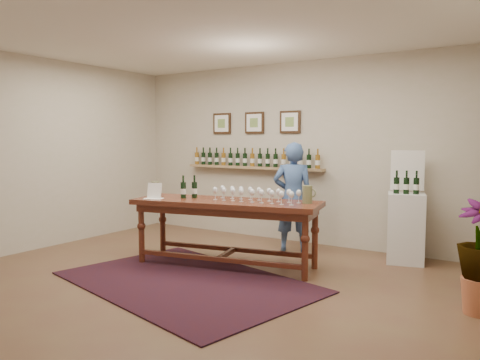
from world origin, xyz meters
The scene contains 14 objects.
ground centered at (0.00, 0.00, 0.00)m, with size 6.00×6.00×0.00m, color brown.
room_shell centered at (2.11, 1.86, 1.12)m, with size 6.00×6.00×6.00m.
rug centered at (-0.13, -0.12, 0.01)m, with size 2.82×1.88×0.02m, color #47130C.
tasting_table centered at (-0.15, 0.70, 0.72)m, with size 2.48×1.24×0.84m.
table_glasses centered at (0.22, 0.82, 0.93)m, with size 1.23×0.28×0.17m, color silver, non-canonical shape.
table_bottles centered at (-0.68, 0.62, 1.00)m, with size 0.28×0.16×0.30m, color black, non-canonical shape.
pitcher_left centered at (-1.23, 0.58, 0.94)m, with size 0.12×0.12×0.20m, color #646840, non-canonical shape.
pitcher_right centered at (0.84, 0.99, 0.95)m, with size 0.14×0.14×0.22m, color #646840, non-canonical shape.
menu_card centered at (-1.02, 0.33, 0.95)m, with size 0.23×0.16×0.21m, color white.
display_pedestal centered at (1.73, 2.12, 0.46)m, with size 0.46×0.46×0.91m, color silver.
pedestal_bottles centered at (1.73, 2.05, 1.06)m, with size 0.30×0.08×0.30m, color black, non-canonical shape.
info_sign centered at (1.70, 2.24, 1.20)m, with size 0.42×0.02×0.58m, color white.
potted_plant centered at (2.75, 0.60, 0.54)m, with size 0.51×0.51×0.93m.
person centered at (0.21, 1.87, 0.79)m, with size 0.57×0.38×1.57m, color #3A5689.
Camera 1 is at (3.18, -4.12, 1.61)m, focal length 35.00 mm.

